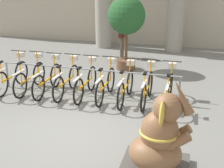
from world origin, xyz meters
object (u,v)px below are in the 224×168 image
object	(u,v)px
bicycle_6	(126,86)
bicycle_0	(12,76)
bicycle_5	(106,84)
bicycle_2	(48,79)
potted_tree	(127,19)
bicycle_1	(31,77)
elephant_statue	(158,144)
person_pedestrian	(122,33)
bicycle_8	(169,90)
bicycle_3	(67,80)
bicycle_7	(147,88)
bicycle_4	(86,82)

from	to	relation	value
bicycle_6	bicycle_0	bearing A→B (deg)	-179.58
bicycle_5	bicycle_2	bearing A→B (deg)	-178.42
bicycle_6	potted_tree	bearing A→B (deg)	102.78
bicycle_1	elephant_statue	size ratio (longest dim) A/B	1.02
potted_tree	elephant_statue	bearing A→B (deg)	-72.18
bicycle_0	person_pedestrian	world-z (taller)	person_pedestrian
elephant_statue	person_pedestrian	world-z (taller)	elephant_statue
bicycle_5	elephant_statue	xyz separation A→B (m)	(1.75, -2.97, 0.17)
bicycle_0	bicycle_6	bearing A→B (deg)	0.42
elephant_statue	bicycle_1	bearing A→B (deg)	143.31
bicycle_8	elephant_statue	world-z (taller)	elephant_statue
bicycle_3	bicycle_8	bearing A→B (deg)	0.01
bicycle_1	bicycle_2	distance (m)	0.55
bicycle_2	bicycle_3	world-z (taller)	same
elephant_statue	person_pedestrian	distance (m)	7.53
bicycle_0	bicycle_7	distance (m)	3.87
potted_tree	bicycle_3	bearing A→B (deg)	-110.81
bicycle_2	person_pedestrian	size ratio (longest dim) A/B	1.09
bicycle_6	person_pedestrian	xyz separation A→B (m)	(-1.12, 4.23, 0.55)
bicycle_7	bicycle_4	bearing A→B (deg)	-179.80
bicycle_4	bicycle_7	bearing A→B (deg)	0.20
elephant_statue	person_pedestrian	size ratio (longest dim) A/B	1.07
bicycle_6	bicycle_8	xyz separation A→B (m)	(1.10, 0.03, 0.00)
bicycle_0	bicycle_6	distance (m)	3.31
bicycle_8	bicycle_2	bearing A→B (deg)	-179.54
bicycle_6	bicycle_8	world-z (taller)	same
bicycle_6	elephant_statue	bearing A→B (deg)	-67.69
bicycle_2	person_pedestrian	xyz separation A→B (m)	(1.09, 4.23, 0.55)
potted_tree	bicycle_6	bearing A→B (deg)	-77.22
bicycle_4	potted_tree	size ratio (longest dim) A/B	0.72
bicycle_5	bicycle_7	bearing A→B (deg)	-0.76
bicycle_2	potted_tree	distance (m)	3.43
bicycle_6	person_pedestrian	world-z (taller)	person_pedestrian
bicycle_3	person_pedestrian	bearing A→B (deg)	82.75
bicycle_4	elephant_statue	size ratio (longest dim) A/B	1.02
bicycle_0	bicycle_8	xyz separation A→B (m)	(4.42, 0.05, 0.00)
bicycle_6	person_pedestrian	distance (m)	4.41
bicycle_4	bicycle_8	size ratio (longest dim) A/B	1.00
bicycle_0	bicycle_3	xyz separation A→B (m)	(1.66, 0.05, 0.00)
person_pedestrian	bicycle_4	bearing A→B (deg)	-89.76
bicycle_2	bicycle_6	distance (m)	2.21
bicycle_2	bicycle_8	world-z (taller)	same
bicycle_3	person_pedestrian	world-z (taller)	person_pedestrian
elephant_statue	bicycle_4	bearing A→B (deg)	128.00
bicycle_0	person_pedestrian	size ratio (longest dim) A/B	1.09
bicycle_3	elephant_statue	distance (m)	4.11
elephant_statue	potted_tree	bearing A→B (deg)	107.82
elephant_statue	potted_tree	distance (m)	6.06
bicycle_2	bicycle_4	bearing A→B (deg)	1.31
person_pedestrian	potted_tree	distance (m)	1.74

